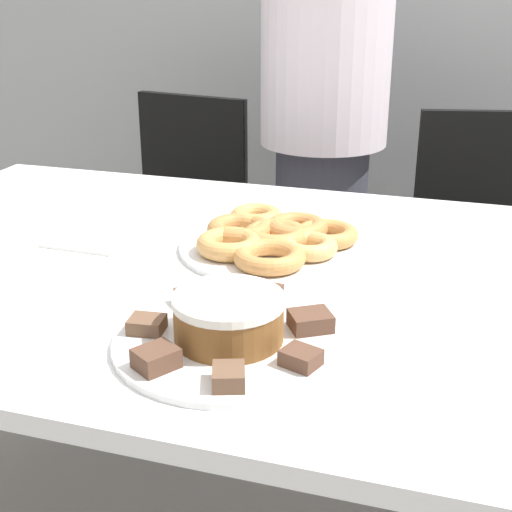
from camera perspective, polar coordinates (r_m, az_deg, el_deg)
table at (r=1.27m, az=2.56°, el=-4.52°), size 1.78×1.01×0.77m
person_standing at (r=2.10m, az=5.42°, el=10.19°), size 0.36×0.36×1.59m
office_chair_left at (r=2.37m, az=-6.69°, el=0.93°), size 0.51×0.51×0.88m
office_chair_right at (r=2.19m, az=17.75°, el=-1.81°), size 0.53×0.53×0.88m
plate_cake at (r=0.99m, az=-2.17°, el=-6.88°), size 0.32×0.32×0.01m
plate_donuts at (r=1.33m, az=1.61°, el=0.73°), size 0.36×0.36×0.01m
frosted_cake at (r=0.98m, az=-2.20°, el=-4.94°), size 0.15×0.15×0.07m
lamington_0 at (r=1.01m, az=4.38°, el=-5.19°), size 0.07×0.07×0.02m
lamington_1 at (r=1.08m, az=0.55°, el=-3.27°), size 0.05×0.06×0.03m
lamington_2 at (r=1.08m, az=-4.90°, el=-3.42°), size 0.07×0.07×0.02m
lamington_3 at (r=1.02m, az=-8.73°, el=-5.44°), size 0.05×0.05×0.02m
lamington_4 at (r=0.93m, az=-8.00°, el=-8.11°), size 0.07×0.07×0.03m
lamington_5 at (r=0.88m, az=-2.20°, el=-9.62°), size 0.05×0.06×0.02m
lamington_6 at (r=0.93m, az=3.61°, el=-8.11°), size 0.06×0.05×0.02m
donut_0 at (r=1.32m, az=1.62°, el=1.63°), size 0.12×0.12×0.03m
donut_1 at (r=1.28m, az=4.27°, el=0.75°), size 0.10×0.10×0.03m
donut_2 at (r=1.34m, az=5.67°, el=1.73°), size 0.12×0.12×0.03m
donut_3 at (r=1.36m, az=3.28°, el=2.25°), size 0.12×0.12×0.03m
donut_4 at (r=1.42m, az=0.02°, el=3.12°), size 0.11×0.11×0.04m
donut_5 at (r=1.35m, az=-1.32°, el=2.14°), size 0.13×0.13×0.03m
donut_6 at (r=1.28m, az=-2.12°, el=0.96°), size 0.12×0.12×0.03m
donut_7 at (r=1.23m, az=1.10°, el=-0.09°), size 0.13×0.13×0.03m
napkin at (r=1.41m, az=-13.12°, el=1.26°), size 0.15×0.12×0.01m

